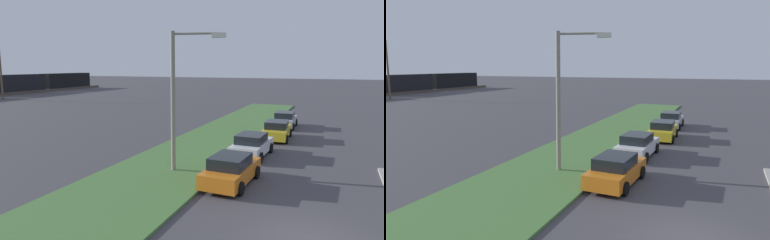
# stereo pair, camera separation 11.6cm
# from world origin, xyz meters

# --- Properties ---
(grass_median) EXTENTS (60.00, 6.00, 0.12)m
(grass_median) POSITION_xyz_m (10.00, 8.00, 0.06)
(grass_median) COLOR #477238
(grass_median) RESTS_ON ground
(parked_car_orange) EXTENTS (4.39, 2.20, 1.47)m
(parked_car_orange) POSITION_xyz_m (4.69, 3.99, 0.72)
(parked_car_orange) COLOR orange
(parked_car_orange) RESTS_ON ground
(parked_car_white) EXTENTS (4.38, 2.18, 1.47)m
(parked_car_white) POSITION_xyz_m (10.34, 4.26, 0.72)
(parked_car_white) COLOR silver
(parked_car_white) RESTS_ON ground
(parked_car_yellow) EXTENTS (4.35, 2.11, 1.47)m
(parked_car_yellow) POSITION_xyz_m (16.25, 3.63, 0.72)
(parked_car_yellow) COLOR gold
(parked_car_yellow) RESTS_ON ground
(parked_car_silver) EXTENTS (4.31, 2.05, 1.47)m
(parked_car_silver) POSITION_xyz_m (21.92, 3.80, 0.72)
(parked_car_silver) COLOR #B2B5BA
(parked_car_silver) RESTS_ON ground
(streetlight) EXTENTS (0.91, 2.84, 7.50)m
(streetlight) POSITION_xyz_m (5.48, 7.09, 4.39)
(streetlight) COLOR gray
(streetlight) RESTS_ON ground
(distant_utility_pole) EXTENTS (0.30, 0.30, 10.00)m
(distant_utility_pole) POSITION_xyz_m (30.87, 51.56, 5.00)
(distant_utility_pole) COLOR brown
(distant_utility_pole) RESTS_ON ground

